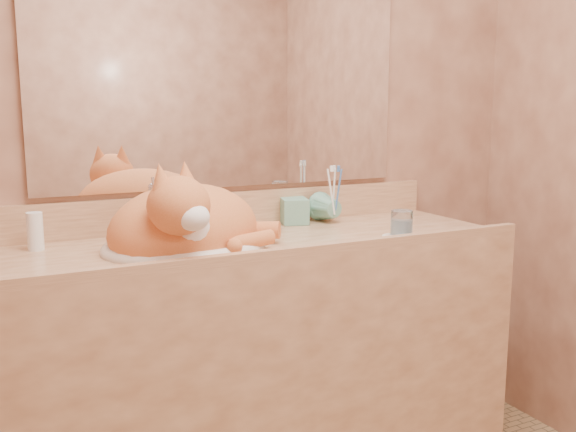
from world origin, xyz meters
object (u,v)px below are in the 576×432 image
vanity_counter (261,368)px  soap_dispenser (297,197)px  water_glass (402,223)px  cat (187,220)px  toothbrush_cup (335,210)px  sink_basin (185,224)px

vanity_counter → soap_dispenser: bearing=36.5°
soap_dispenser → water_glass: bearing=-44.7°
cat → soap_dispenser: (0.46, 0.19, 0.01)m
vanity_counter → toothbrush_cup: (0.35, 0.13, 0.47)m
vanity_counter → sink_basin: bearing=-175.4°
water_glass → vanity_counter: bearing=154.9°
water_glass → sink_basin: bearing=165.5°
vanity_counter → water_glass: 0.65m
soap_dispenser → vanity_counter: bearing=-127.4°
vanity_counter → water_glass: (0.40, -0.19, 0.48)m
cat → water_glass: bearing=-37.9°
cat → toothbrush_cup: bearing=-9.0°
sink_basin → cat: (0.00, -0.01, 0.01)m
vanity_counter → water_glass: size_ratio=19.63×
vanity_counter → cat: cat is taller
soap_dispenser → water_glass: (0.19, -0.34, -0.05)m
soap_dispenser → toothbrush_cup: size_ratio=1.90×
vanity_counter → toothbrush_cup: bearing=20.5°
sink_basin → soap_dispenser: soap_dispenser is taller
sink_basin → water_glass: sink_basin is taller
toothbrush_cup → water_glass: bearing=-80.1°
sink_basin → water_glass: (0.65, -0.17, -0.02)m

